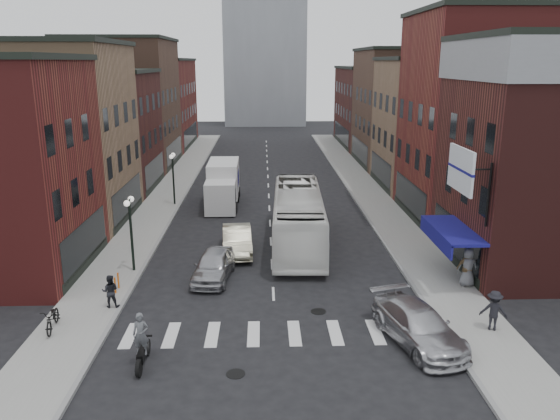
% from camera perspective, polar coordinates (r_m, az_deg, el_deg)
% --- Properties ---
extents(ground, '(160.00, 160.00, 0.00)m').
position_cam_1_polar(ground, '(25.93, -0.65, -9.66)').
color(ground, black).
rests_on(ground, ground).
extents(sidewalk_left, '(3.00, 74.00, 0.15)m').
position_cam_1_polar(sidewalk_left, '(47.47, -11.51, 1.76)').
color(sidewalk_left, gray).
rests_on(sidewalk_left, ground).
extents(sidewalk_right, '(3.00, 74.00, 0.15)m').
position_cam_1_polar(sidewalk_right, '(47.63, 9.09, 1.92)').
color(sidewalk_right, gray).
rests_on(sidewalk_right, ground).
extents(curb_left, '(0.20, 74.00, 0.16)m').
position_cam_1_polar(curb_left, '(47.26, -9.71, 1.69)').
color(curb_left, gray).
rests_on(curb_left, ground).
extents(curb_right, '(0.20, 74.00, 0.16)m').
position_cam_1_polar(curb_right, '(47.38, 7.31, 1.83)').
color(curb_right, gray).
rests_on(curb_right, ground).
extents(crosswalk_stripes, '(12.00, 2.20, 0.01)m').
position_cam_1_polar(crosswalk_stripes, '(23.24, -0.50, -12.78)').
color(crosswalk_stripes, silver).
rests_on(crosswalk_stripes, ground).
extents(bldg_left_mid_a, '(10.30, 10.20, 12.30)m').
position_cam_1_polar(bldg_left_mid_a, '(40.51, -23.02, 7.31)').
color(bldg_left_mid_a, '#906F4F').
rests_on(bldg_left_mid_a, ground).
extents(bldg_left_mid_b, '(10.30, 10.20, 10.30)m').
position_cam_1_polar(bldg_left_mid_b, '(50.02, -18.87, 7.85)').
color(bldg_left_mid_b, '#431918').
rests_on(bldg_left_mid_b, ground).
extents(bldg_left_far_a, '(10.30, 12.20, 13.30)m').
position_cam_1_polar(bldg_left_far_a, '(60.44, -15.99, 10.65)').
color(bldg_left_far_a, brown).
rests_on(bldg_left_far_a, ground).
extents(bldg_left_far_b, '(10.30, 16.20, 11.30)m').
position_cam_1_polar(bldg_left_far_b, '(74.14, -13.34, 10.81)').
color(bldg_left_far_b, maroon).
rests_on(bldg_left_far_b, ground).
extents(bldg_right_corner, '(10.30, 9.20, 12.30)m').
position_cam_1_polar(bldg_right_corner, '(32.33, 26.88, 5.14)').
color(bldg_right_corner, '#431918').
rests_on(bldg_right_corner, ground).
extents(bldg_right_mid_a, '(10.30, 10.20, 14.30)m').
position_cam_1_polar(bldg_right_mid_a, '(40.73, 20.76, 8.99)').
color(bldg_right_mid_a, maroon).
rests_on(bldg_right_mid_a, ground).
extents(bldg_right_mid_b, '(10.30, 10.20, 11.30)m').
position_cam_1_polar(bldg_right_mid_b, '(50.22, 16.32, 8.65)').
color(bldg_right_mid_b, '#906F4F').
rests_on(bldg_right_mid_b, ground).
extents(bldg_right_far_a, '(10.30, 12.20, 12.30)m').
position_cam_1_polar(bldg_right_far_a, '(60.69, 13.18, 10.38)').
color(bldg_right_far_a, brown).
rests_on(bldg_right_far_a, ground).
extents(bldg_right_far_b, '(10.30, 16.20, 10.30)m').
position_cam_1_polar(bldg_right_far_b, '(74.35, 10.39, 10.59)').
color(bldg_right_far_b, '#431918').
rests_on(bldg_right_far_b, ground).
extents(awning_blue, '(1.80, 5.00, 0.78)m').
position_cam_1_polar(awning_blue, '(28.86, 17.25, -2.15)').
color(awning_blue, navy).
rests_on(awning_blue, ground).
extents(billboard_sign, '(1.52, 3.00, 3.70)m').
position_cam_1_polar(billboard_sign, '(26.09, 18.54, 3.89)').
color(billboard_sign, black).
rests_on(billboard_sign, ground).
extents(streetlamp_near, '(0.32, 1.22, 4.11)m').
position_cam_1_polar(streetlamp_near, '(29.48, -15.37, -1.06)').
color(streetlamp_near, black).
rests_on(streetlamp_near, ground).
extents(streetlamp_far, '(0.32, 1.22, 4.11)m').
position_cam_1_polar(streetlamp_far, '(42.84, -11.13, 4.21)').
color(streetlamp_far, black).
rests_on(streetlamp_far, ground).
extents(bike_rack, '(0.08, 0.68, 0.80)m').
position_cam_1_polar(bike_rack, '(27.83, -16.69, -7.30)').
color(bike_rack, '#D8590C').
rests_on(bike_rack, sidewalk_left).
extents(box_truck, '(2.39, 7.57, 3.29)m').
position_cam_1_polar(box_truck, '(42.75, -5.99, 2.63)').
color(box_truck, silver).
rests_on(box_truck, ground).
extents(motorcycle_rider, '(0.59, 2.11, 2.15)m').
position_cam_1_polar(motorcycle_rider, '(21.17, -14.26, -13.20)').
color(motorcycle_rider, black).
rests_on(motorcycle_rider, ground).
extents(transit_bus, '(3.39, 12.44, 3.44)m').
position_cam_1_polar(transit_bus, '(33.37, 1.90, -0.75)').
color(transit_bus, white).
rests_on(transit_bus, ground).
extents(sedan_left_near, '(2.29, 4.59, 1.50)m').
position_cam_1_polar(sedan_left_near, '(28.51, -6.96, -5.75)').
color(sedan_left_near, '#ABABAF').
rests_on(sedan_left_near, ground).
extents(sedan_left_far, '(1.99, 4.84, 1.56)m').
position_cam_1_polar(sedan_left_far, '(32.15, -4.51, -3.17)').
color(sedan_left_far, beige).
rests_on(sedan_left_far, ground).
extents(curb_car, '(3.45, 5.57, 1.51)m').
position_cam_1_polar(curb_car, '(22.89, 14.24, -11.63)').
color(curb_car, '#B6B6BB').
rests_on(curb_car, ground).
extents(parked_bicycle, '(0.91, 1.98, 1.00)m').
position_cam_1_polar(parked_bicycle, '(24.89, -22.66, -10.38)').
color(parked_bicycle, black).
rests_on(parked_bicycle, sidewalk_left).
extents(ped_left_solo, '(0.78, 0.49, 1.54)m').
position_cam_1_polar(ped_left_solo, '(26.02, -17.33, -8.09)').
color(ped_left_solo, black).
rests_on(ped_left_solo, sidewalk_left).
extents(ped_right_a, '(1.23, 0.89, 1.71)m').
position_cam_1_polar(ped_right_a, '(24.51, 21.45, -9.74)').
color(ped_right_a, black).
rests_on(ped_right_a, sidewalk_right).
extents(ped_right_b, '(1.14, 0.61, 1.89)m').
position_cam_1_polar(ped_right_b, '(28.58, 19.00, -5.72)').
color(ped_right_b, olive).
rests_on(ped_right_b, sidewalk_right).
extents(ped_right_c, '(1.06, 0.78, 1.98)m').
position_cam_1_polar(ped_right_c, '(28.55, 19.03, -5.65)').
color(ped_right_c, slate).
rests_on(ped_right_c, sidewalk_right).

